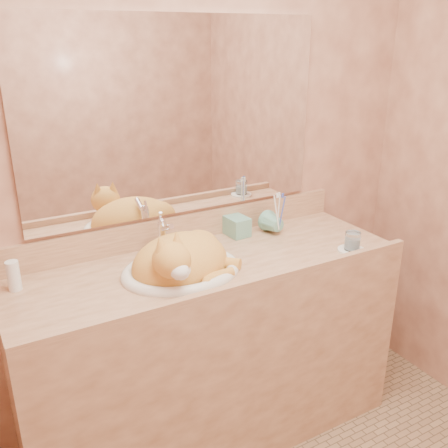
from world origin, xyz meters
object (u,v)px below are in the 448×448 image
cat (181,258)px  soap_dispenser (244,219)px  vanity_counter (211,351)px  toothbrush_cup (279,227)px  water_glass (352,241)px  sink_basin (181,255)px

cat → soap_dispenser: bearing=13.1°
vanity_counter → cat: size_ratio=3.99×
toothbrush_cup → water_glass: 0.34m
cat → water_glass: 0.74m
vanity_counter → cat: bearing=-166.9°
toothbrush_cup → soap_dispenser: bearing=162.8°
sink_basin → water_glass: sink_basin is taller
sink_basin → soap_dispenser: 0.42m
sink_basin → cat: (-0.01, -0.01, -0.01)m
soap_dispenser → water_glass: (0.33, -0.34, -0.05)m
cat → toothbrush_cup: cat is taller
sink_basin → water_glass: (0.71, -0.18, -0.02)m
vanity_counter → sink_basin: sink_basin is taller
sink_basin → water_glass: 0.73m
sink_basin → toothbrush_cup: sink_basin is taller
vanity_counter → toothbrush_cup: toothbrush_cup is taller
vanity_counter → sink_basin: 0.52m
vanity_counter → water_glass: size_ratio=20.88×
sink_basin → water_glass: bearing=-6.9°
soap_dispenser → toothbrush_cup: (0.16, -0.05, -0.05)m
cat → water_glass: cat is taller
sink_basin → soap_dispenser: bearing=30.0°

